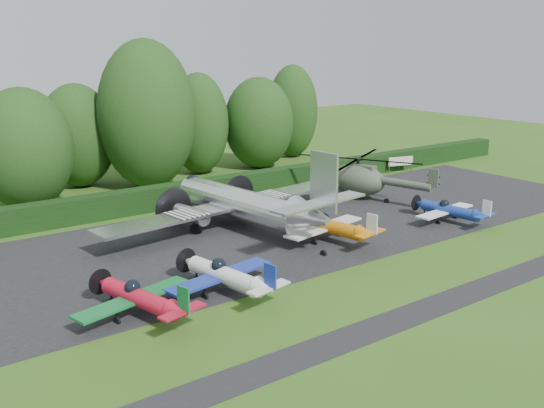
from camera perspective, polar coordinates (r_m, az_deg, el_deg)
ground at (r=36.16m, az=4.83°, el=-7.45°), size 160.00×160.00×0.00m
apron at (r=43.72m, az=-3.75°, el=-3.43°), size 70.00×18.00×0.01m
taxiway_verge at (r=32.26m, az=11.91°, el=-10.58°), size 70.00×2.00×0.00m
hedgerow at (r=52.98m, az=-10.13°, el=-0.38°), size 90.00×1.60×2.00m
transport_plane at (r=45.69m, az=-2.87°, el=0.03°), size 22.64×17.36×7.25m
light_plane_red at (r=32.09m, az=-12.33°, el=-8.61°), size 6.85×7.20×2.63m
light_plane_white at (r=34.26m, az=-4.38°, el=-6.69°), size 7.08×7.44×2.72m
light_plane_orange at (r=43.20m, az=5.44°, el=-2.08°), size 7.26×7.64×2.79m
light_plane_blue at (r=49.71m, az=16.39°, el=-0.56°), size 6.31×6.63×2.42m
helicopter at (r=55.57m, az=8.10°, el=2.55°), size 11.59×13.58×3.73m
sign_board at (r=68.07m, az=12.02°, el=3.90°), size 3.08×0.12×1.73m
tree_0 at (r=68.69m, az=-1.25°, el=7.63°), size 7.82×7.82×10.20m
tree_1 at (r=54.83m, az=-22.27°, el=4.78°), size 7.95×7.95×10.33m
tree_3 at (r=59.65m, az=-11.70°, el=8.21°), size 9.31×9.31×14.26m
tree_4 at (r=65.92m, az=-6.92°, el=7.50°), size 6.46×6.46×10.84m
tree_5 at (r=75.57m, az=1.93°, el=8.71°), size 6.23×6.23×11.33m
tree_8 at (r=62.27m, az=-17.84°, el=6.14°), size 7.36×7.36×10.10m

